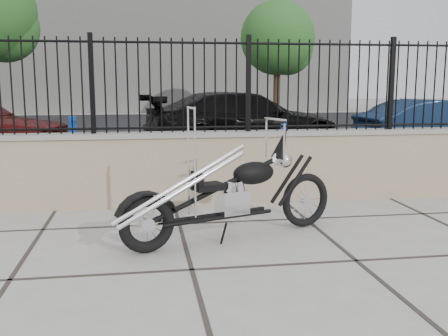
% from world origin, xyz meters
% --- Properties ---
extents(ground_plane, '(90.00, 90.00, 0.00)m').
position_xyz_m(ground_plane, '(0.00, 0.00, 0.00)').
color(ground_plane, '#99968E').
rests_on(ground_plane, ground).
extents(parking_lot, '(30.00, 30.00, 0.00)m').
position_xyz_m(parking_lot, '(0.00, 12.50, 0.00)').
color(parking_lot, black).
rests_on(parking_lot, ground).
extents(retaining_wall, '(14.00, 0.36, 0.96)m').
position_xyz_m(retaining_wall, '(0.00, 2.50, 0.48)').
color(retaining_wall, gray).
rests_on(retaining_wall, ground_plane).
extents(iron_fence, '(14.00, 0.08, 1.20)m').
position_xyz_m(iron_fence, '(0.00, 2.50, 1.56)').
color(iron_fence, black).
rests_on(iron_fence, retaining_wall).
extents(background_building, '(22.00, 6.00, 8.00)m').
position_xyz_m(background_building, '(0.00, 26.50, 4.00)').
color(background_building, beige).
rests_on(background_building, ground_plane).
extents(chopper_motorcycle, '(2.33, 1.18, 1.40)m').
position_xyz_m(chopper_motorcycle, '(0.46, 0.83, 0.70)').
color(chopper_motorcycle, black).
rests_on(chopper_motorcycle, ground_plane).
extents(car_black, '(5.03, 2.78, 1.38)m').
position_xyz_m(car_black, '(2.02, 7.86, 0.69)').
color(car_black, black).
rests_on(car_black, parking_lot).
extents(car_blue, '(3.78, 1.62, 1.21)m').
position_xyz_m(car_blue, '(6.37, 6.97, 0.61)').
color(car_blue, '#10223E').
rests_on(car_blue, parking_lot).
extents(bollard_a, '(0.16, 0.16, 1.03)m').
position_xyz_m(bollard_a, '(-1.55, 4.80, 0.52)').
color(bollard_a, blue).
rests_on(bollard_a, ground_plane).
extents(bollard_b, '(0.13, 0.13, 0.94)m').
position_xyz_m(bollard_b, '(2.17, 4.94, 0.47)').
color(bollard_b, blue).
rests_on(bollard_b, ground_plane).
extents(tree_right, '(2.93, 2.93, 4.95)m').
position_xyz_m(tree_right, '(5.00, 16.30, 3.47)').
color(tree_right, '#382619').
rests_on(tree_right, ground_plane).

